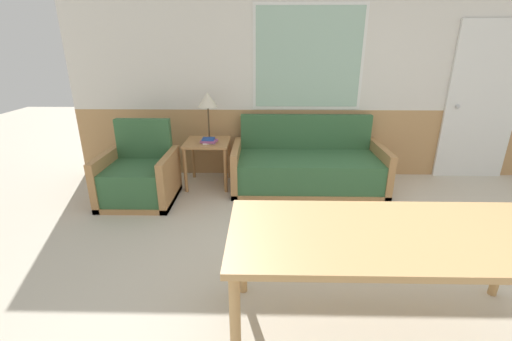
# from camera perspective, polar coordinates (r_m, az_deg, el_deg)

# --- Properties ---
(ground_plane) EXTENTS (16.00, 16.00, 0.00)m
(ground_plane) POSITION_cam_1_polar(r_m,az_deg,el_deg) (2.87, 23.23, -19.42)
(ground_plane) COLOR beige
(wall_back) EXTENTS (7.20, 0.09, 2.70)m
(wall_back) POSITION_cam_1_polar(r_m,az_deg,el_deg) (4.77, 13.78, 15.06)
(wall_back) COLOR tan
(wall_back) RESTS_ON ground_plane
(couch) EXTENTS (1.90, 0.88, 0.88)m
(couch) POSITION_cam_1_polar(r_m,az_deg,el_deg) (4.45, 8.53, 0.45)
(couch) COLOR #B27F4C
(couch) RESTS_ON ground_plane
(armchair) EXTENTS (0.82, 0.76, 0.92)m
(armchair) POSITION_cam_1_polar(r_m,az_deg,el_deg) (4.24, -18.88, -1.24)
(armchair) COLOR #B27F4C
(armchair) RESTS_ON ground_plane
(side_table) EXTENTS (0.56, 0.56, 0.59)m
(side_table) POSITION_cam_1_polar(r_m,az_deg,el_deg) (4.44, -8.07, 3.65)
(side_table) COLOR #B27F4C
(side_table) RESTS_ON ground_plane
(table_lamp) EXTENTS (0.25, 0.25, 0.61)m
(table_lamp) POSITION_cam_1_polar(r_m,az_deg,el_deg) (4.41, -8.06, 11.43)
(table_lamp) COLOR #4C3823
(table_lamp) RESTS_ON side_table
(book_stack) EXTENTS (0.21, 0.18, 0.07)m
(book_stack) POSITION_cam_1_polar(r_m,az_deg,el_deg) (4.31, -7.87, 4.93)
(book_stack) COLOR white
(book_stack) RESTS_ON side_table
(dining_table) EXTENTS (1.98, 0.82, 0.73)m
(dining_table) POSITION_cam_1_polar(r_m,az_deg,el_deg) (2.22, 22.32, -10.94)
(dining_table) COLOR tan
(dining_table) RESTS_ON ground_plane
(entry_door) EXTENTS (0.94, 0.09, 2.05)m
(entry_door) POSITION_cam_1_polar(r_m,az_deg,el_deg) (5.48, 33.49, 9.38)
(entry_door) COLOR white
(entry_door) RESTS_ON ground_plane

